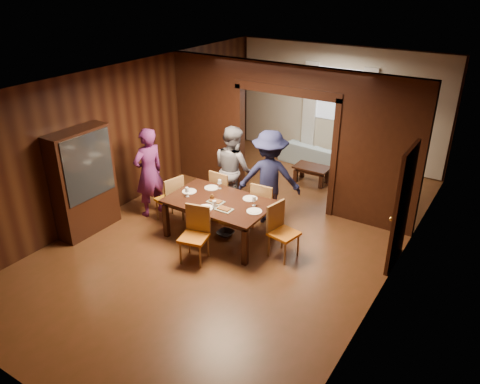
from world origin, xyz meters
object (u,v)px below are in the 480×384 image
Objects in this scene: person_purple at (149,173)px; coffee_table at (311,174)px; chair_right at (284,232)px; person_grey at (233,169)px; sofa at (317,154)px; chair_left at (169,198)px; chair_near at (194,236)px; hutch at (84,182)px; chair_far_l at (225,192)px; person_navy at (269,177)px; chair_far_r at (266,205)px; dining_table at (220,219)px.

person_purple is 3.85m from coffee_table.
chair_right is (0.89, -3.10, 0.28)m from coffee_table.
chair_right is (3.00, 0.04, -0.42)m from person_purple.
person_purple is at bearing 63.21° from person_grey.
sofa is 4.42m from chair_left.
hutch reaches higher than chair_near.
chair_near is (0.02, -5.11, 0.21)m from sofa.
person_purple is 0.96× the size of sofa.
sofa is at bearing 28.23° from chair_right.
coffee_table is at bearing -107.45° from chair_far_l.
chair_right is 1.00× the size of chair_far_l.
sofa is 4.37m from chair_right.
hutch reaches higher than chair_right.
person_purple reaches higher than coffee_table.
hutch is at bearing -121.93° from coffee_table.
chair_left is 1.00× the size of chair_far_l.
person_purple reaches higher than sofa.
sofa is at bearing -95.78° from chair_far_l.
chair_far_r is (0.09, -0.29, -0.45)m from person_navy.
chair_left is 1.00× the size of chair_right.
chair_near is at bearing 70.16° from chair_far_r.
hutch is (-3.55, -1.17, 0.52)m from chair_right.
chair_right and chair_far_l have the same top height.
person_purple reaches higher than chair_far_r.
person_navy is (0.85, -0.02, 0.03)m from person_grey.
person_purple is at bearing 102.38° from chair_right.
dining_table is 0.94m from chair_far_r.
chair_far_l is at bearing 133.95° from person_purple.
chair_near is (1.28, -0.88, 0.00)m from chair_left.
chair_left is 1.61m from hutch.
person_navy is 0.98× the size of sofa.
chair_far_r is at bearing 83.08° from person_navy.
hutch is (-0.55, -1.13, 0.09)m from person_purple.
hutch is (-2.79, -1.87, 0.52)m from chair_far_r.
hutch reaches higher than chair_far_r.
coffee_table is (0.40, 3.17, -0.18)m from dining_table.
chair_near is at bearing 54.67° from person_navy.
chair_right is (1.24, -4.18, 0.21)m from sofa.
coffee_table is 3.24m from chair_right.
chair_far_r is (2.23, 0.74, -0.42)m from person_purple.
person_navy is 1.92× the size of chair_far_r.
dining_table is (0.41, -1.08, -0.52)m from person_grey.
chair_left and chair_far_l have the same top height.
person_grey is at bearing -111.30° from coffee_table.
chair_far_l is 1.00× the size of chair_near.
chair_far_l is at bearing 107.02° from person_grey.
chair_near is at bearing 138.94° from chair_right.
sofa is at bearing 76.59° from chair_near.
chair_far_l reaches higher than coffee_table.
coffee_table is at bearing 27.67° from chair_right.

